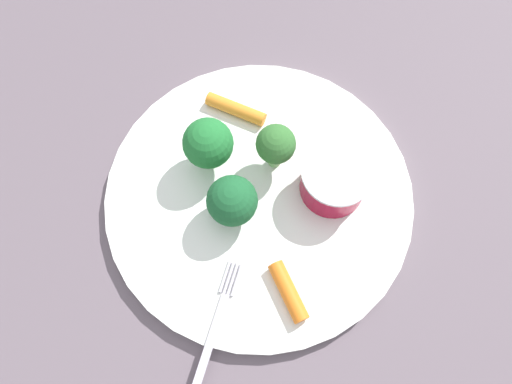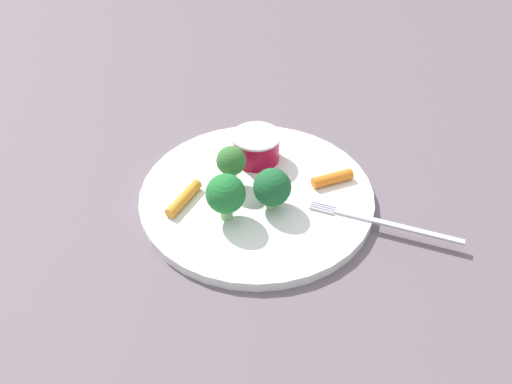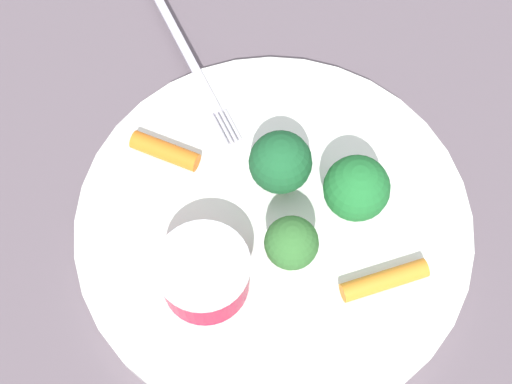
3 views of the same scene
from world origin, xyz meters
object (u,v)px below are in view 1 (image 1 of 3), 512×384
at_px(broccoli_floret_1, 208,144).
at_px(carrot_stick_1, 293,290).
at_px(plate, 259,195).
at_px(broccoli_floret_2, 232,201).
at_px(carrot_stick_0, 236,109).
at_px(sauce_cup, 334,180).
at_px(fork, 205,360).
at_px(broccoli_floret_0, 276,145).

relative_size(broccoli_floret_1, carrot_stick_1, 1.14).
relative_size(plate, broccoli_floret_2, 5.44).
xyz_separation_m(broccoli_floret_1, carrot_stick_1, (-0.13, -0.04, -0.03)).
bearing_deg(plate, carrot_stick_0, -0.45).
distance_m(sauce_cup, carrot_stick_0, 0.12).
xyz_separation_m(plate, fork, (-0.12, 0.08, 0.01)).
bearing_deg(fork, broccoli_floret_0, -33.20).
bearing_deg(plate, carrot_stick_1, -177.43).
bearing_deg(sauce_cup, broccoli_floret_0, 47.80).
bearing_deg(sauce_cup, carrot_stick_1, 143.16).
distance_m(broccoli_floret_0, carrot_stick_0, 0.07).
relative_size(plate, broccoli_floret_1, 4.80).
height_order(broccoli_floret_0, broccoli_floret_1, broccoli_floret_1).
height_order(broccoli_floret_2, carrot_stick_1, broccoli_floret_2).
bearing_deg(broccoli_floret_1, broccoli_floret_0, -105.53).
height_order(broccoli_floret_2, carrot_stick_0, broccoli_floret_2).
relative_size(plate, fork, 1.83).
bearing_deg(plate, broccoli_floret_2, 114.83).
xyz_separation_m(broccoli_floret_0, carrot_stick_1, (-0.12, 0.02, -0.03)).
xyz_separation_m(sauce_cup, broccoli_floret_0, (0.04, 0.04, 0.02)).
bearing_deg(broccoli_floret_1, sauce_cup, -118.81).
bearing_deg(carrot_stick_1, broccoli_floret_2, 20.93).
relative_size(broccoli_floret_0, broccoli_floret_1, 0.92).
height_order(sauce_cup, carrot_stick_0, sauce_cup).
relative_size(carrot_stick_0, carrot_stick_1, 1.16).
xyz_separation_m(sauce_cup, carrot_stick_1, (-0.08, 0.06, -0.01)).
distance_m(broccoli_floret_1, fork, 0.17).
distance_m(broccoli_floret_0, fork, 0.18).
relative_size(broccoli_floret_0, broccoli_floret_2, 1.04).
xyz_separation_m(carrot_stick_1, fork, (-0.03, 0.08, -0.01)).
bearing_deg(carrot_stick_1, fork, 112.37).
bearing_deg(carrot_stick_1, sauce_cup, -36.84).
distance_m(plate, broccoli_floret_0, 0.05).
bearing_deg(broccoli_floret_2, plate, -65.17).
bearing_deg(carrot_stick_0, plate, 179.55).
height_order(plate, broccoli_floret_0, broccoli_floret_0).
distance_m(broccoli_floret_0, carrot_stick_1, 0.12).
relative_size(broccoli_floret_0, carrot_stick_1, 1.04).
bearing_deg(carrot_stick_0, broccoli_floret_1, 141.91).
xyz_separation_m(plate, carrot_stick_1, (-0.09, -0.00, 0.01)).
height_order(sauce_cup, carrot_stick_1, sauce_cup).
bearing_deg(sauce_cup, broccoli_floret_2, 89.78).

